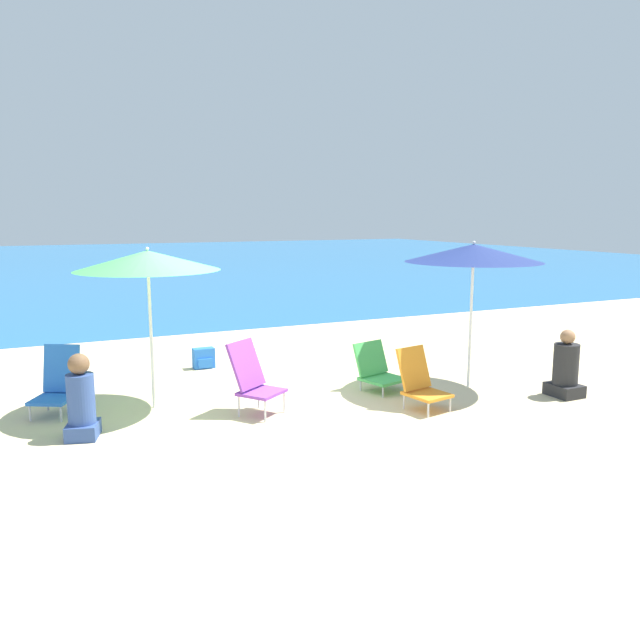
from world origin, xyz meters
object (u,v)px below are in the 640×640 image
at_px(beach_umbrella_navy, 473,253).
at_px(beach_umbrella_green, 148,261).
at_px(person_seated_near, 566,369).
at_px(beach_chair_blue, 58,383).
at_px(beach_chair_purple, 253,377).
at_px(beach_chair_green, 377,369).
at_px(beach_chair_orange, 420,381).
at_px(person_seated_far, 81,402).
at_px(backpack_blue, 204,358).
at_px(water_bottle, 253,358).

distance_m(beach_umbrella_navy, beach_umbrella_green, 4.12).
bearing_deg(person_seated_near, beach_umbrella_navy, 134.20).
xyz_separation_m(beach_umbrella_green, beach_chair_blue, (-1.05, 0.27, -1.42)).
height_order(beach_chair_purple, beach_chair_green, beach_chair_purple).
bearing_deg(beach_chair_orange, beach_umbrella_green, 143.64).
xyz_separation_m(beach_chair_blue, person_seated_far, (0.19, -1.01, 0.03)).
bearing_deg(backpack_blue, beach_umbrella_navy, -40.57).
bearing_deg(backpack_blue, beach_chair_purple, -90.58).
bearing_deg(beach_chair_orange, beach_umbrella_navy, 12.83).
distance_m(backpack_blue, water_bottle, 0.79).
xyz_separation_m(beach_umbrella_navy, beach_chair_orange, (-1.12, -0.50, -1.47)).
bearing_deg(person_seated_far, water_bottle, 58.04).
bearing_deg(beach_umbrella_navy, person_seated_near, -45.30).
bearing_deg(beach_umbrella_navy, backpack_blue, 139.43).
distance_m(person_seated_near, backpack_blue, 5.14).
relative_size(beach_chair_green, water_bottle, 3.32).
xyz_separation_m(person_seated_near, water_bottle, (-3.05, 3.40, -0.27)).
xyz_separation_m(beach_chair_green, person_seated_far, (-3.72, -0.30, 0.11)).
bearing_deg(beach_chair_blue, beach_chair_green, 17.92).
xyz_separation_m(beach_umbrella_navy, person_seated_near, (0.85, -0.86, -1.46)).
distance_m(beach_chair_orange, water_bottle, 3.23).
bearing_deg(beach_chair_blue, person_seated_far, -51.36).
xyz_separation_m(beach_umbrella_green, beach_chair_purple, (1.02, -0.71, -1.34)).
bearing_deg(beach_chair_green, person_seated_far, 169.81).
height_order(beach_chair_orange, beach_chair_green, beach_chair_orange).
relative_size(beach_umbrella_green, backpack_blue, 6.09).
bearing_deg(person_seated_far, beach_chair_blue, 116.59).
distance_m(beach_umbrella_green, beach_chair_purple, 1.83).
xyz_separation_m(beach_umbrella_navy, beach_chair_green, (-1.18, 0.43, -1.53)).
bearing_deg(beach_chair_green, person_seated_near, -47.26).
bearing_deg(backpack_blue, person_seated_far, -128.21).
bearing_deg(person_seated_far, beach_chair_orange, 6.80).
xyz_separation_m(beach_umbrella_navy, person_seated_far, (-4.90, 0.13, -1.42)).
bearing_deg(beach_chair_orange, person_seated_far, 159.36).
height_order(beach_umbrella_navy, beach_chair_purple, beach_umbrella_navy).
height_order(beach_chair_blue, backpack_blue, beach_chair_blue).
bearing_deg(beach_chair_orange, person_seated_near, -21.63).
distance_m(beach_umbrella_green, backpack_blue, 2.57).
relative_size(beach_chair_blue, beach_chair_green, 1.15).
distance_m(beach_chair_green, person_seated_near, 2.41).
bearing_deg(person_seated_near, backpack_blue, 137.82).
height_order(beach_umbrella_green, beach_chair_blue, beach_umbrella_green).
xyz_separation_m(person_seated_near, person_seated_far, (-5.75, 0.99, 0.03)).
relative_size(beach_chair_purple, beach_chair_blue, 1.08).
bearing_deg(beach_chair_blue, beach_umbrella_navy, 15.62).
xyz_separation_m(beach_chair_green, backpack_blue, (-1.81, 2.13, -0.12)).
height_order(person_seated_far, backpack_blue, person_seated_far).
bearing_deg(person_seated_near, water_bottle, 131.41).
xyz_separation_m(beach_chair_orange, person_seated_far, (-3.78, 0.63, 0.05)).
bearing_deg(beach_chair_blue, beach_umbrella_green, 13.61).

